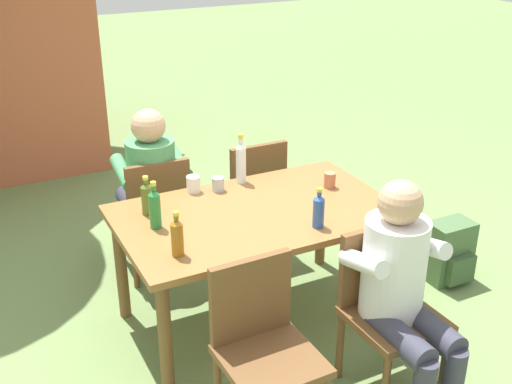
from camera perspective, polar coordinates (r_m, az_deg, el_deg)
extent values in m
plane|color=#6B844C|center=(4.06, 0.00, -11.19)|extent=(24.00, 24.00, 0.00)
cube|color=olive|center=(3.68, 0.00, -1.98)|extent=(1.59, 0.96, 0.04)
cylinder|color=brown|center=(3.33, -8.08, -12.97)|extent=(0.07, 0.07, 0.71)
cylinder|color=brown|center=(3.92, 12.15, -7.08)|extent=(0.07, 0.07, 0.71)
cylinder|color=brown|center=(3.98, -11.93, -6.50)|extent=(0.07, 0.07, 0.71)
cylinder|color=brown|center=(4.48, 5.85, -2.36)|extent=(0.07, 0.07, 0.71)
cube|color=brown|center=(4.42, -9.21, -1.86)|extent=(0.46, 0.46, 0.04)
cube|color=brown|center=(4.14, -8.65, -0.14)|extent=(0.42, 0.06, 0.42)
cylinder|color=brown|center=(4.73, -7.46, -2.96)|extent=(0.04, 0.04, 0.41)
cylinder|color=brown|center=(4.65, -11.93, -3.82)|extent=(0.04, 0.04, 0.41)
cylinder|color=brown|center=(4.41, -5.94, -5.04)|extent=(0.04, 0.04, 0.41)
cylinder|color=brown|center=(4.32, -10.73, -6.02)|extent=(0.04, 0.04, 0.41)
cube|color=brown|center=(3.39, 12.27, -11.05)|extent=(0.45, 0.45, 0.04)
cube|color=brown|center=(3.39, 10.47, -6.21)|extent=(0.42, 0.05, 0.42)
cylinder|color=brown|center=(3.52, 16.41, -14.57)|extent=(0.04, 0.04, 0.41)
cylinder|color=brown|center=(3.54, 7.50, -13.42)|extent=(0.04, 0.04, 0.41)
cylinder|color=brown|center=(3.74, 12.37, -11.54)|extent=(0.04, 0.04, 0.41)
cube|color=brown|center=(3.06, 1.33, -14.82)|extent=(0.45, 0.45, 0.04)
cube|color=brown|center=(3.06, -0.47, -9.39)|extent=(0.42, 0.05, 0.42)
cylinder|color=brown|center=(3.40, 2.58, -15.00)|extent=(0.04, 0.04, 0.41)
cube|color=brown|center=(4.65, -0.84, -0.13)|extent=(0.44, 0.44, 0.04)
cube|color=brown|center=(4.39, 0.26, 1.62)|extent=(0.42, 0.04, 0.42)
cylinder|color=brown|center=(4.98, 0.21, -1.26)|extent=(0.04, 0.04, 0.41)
cylinder|color=brown|center=(4.84, -3.83, -2.13)|extent=(0.04, 0.04, 0.41)
cylinder|color=brown|center=(4.67, 2.28, -3.08)|extent=(0.04, 0.04, 0.41)
cylinder|color=brown|center=(4.53, -1.97, -4.06)|extent=(0.04, 0.04, 0.41)
cylinder|color=#4C935B|center=(4.26, -9.25, 1.25)|extent=(0.32, 0.32, 0.52)
sphere|color=tan|center=(4.13, -9.58, 5.82)|extent=(0.22, 0.22, 0.22)
cylinder|color=#383847|center=(4.56, -8.74, -0.67)|extent=(0.14, 0.40, 0.14)
cylinder|color=#383847|center=(4.83, -9.34, -2.18)|extent=(0.11, 0.11, 0.45)
cylinder|color=#4C935B|center=(4.28, -6.92, 2.66)|extent=(0.09, 0.31, 0.16)
cylinder|color=#383847|center=(4.52, -10.90, -1.10)|extent=(0.14, 0.40, 0.14)
cylinder|color=#383847|center=(4.79, -11.38, -2.60)|extent=(0.11, 0.11, 0.45)
cylinder|color=#4C935B|center=(4.18, -11.77, 1.76)|extent=(0.09, 0.31, 0.16)
cylinder|color=white|center=(3.27, 12.16, -6.61)|extent=(0.32, 0.32, 0.52)
sphere|color=tan|center=(3.10, 12.74, -0.91)|extent=(0.22, 0.22, 0.22)
cylinder|color=#383847|center=(3.24, 12.68, -12.55)|extent=(0.14, 0.40, 0.14)
cylinder|color=white|center=(3.13, 9.54, -6.25)|extent=(0.09, 0.31, 0.16)
cylinder|color=#383847|center=(3.34, 15.15, -11.58)|extent=(0.14, 0.40, 0.14)
cylinder|color=white|center=(3.34, 14.84, -4.63)|extent=(0.09, 0.31, 0.16)
cylinder|color=#2D56A3|center=(3.48, 5.59, -1.88)|extent=(0.06, 0.06, 0.17)
cone|color=#2D56A3|center=(3.44, 5.65, -0.47)|extent=(0.06, 0.06, 0.02)
cylinder|color=#2D56A3|center=(3.43, 5.67, -0.12)|extent=(0.03, 0.03, 0.02)
cylinder|color=yellow|center=(3.42, 5.68, 0.19)|extent=(0.03, 0.03, 0.02)
cylinder|color=#996019|center=(3.21, -7.02, -4.24)|extent=(0.06, 0.06, 0.17)
cone|color=#996019|center=(3.17, -7.11, -2.66)|extent=(0.06, 0.06, 0.02)
cylinder|color=#996019|center=(3.16, -7.14, -2.27)|extent=(0.03, 0.03, 0.02)
cylinder|color=yellow|center=(3.15, -7.16, -1.92)|extent=(0.03, 0.03, 0.02)
cylinder|color=#287A38|center=(3.49, -8.98, -1.70)|extent=(0.06, 0.06, 0.20)
cone|color=#287A38|center=(3.45, -9.10, -0.04)|extent=(0.06, 0.06, 0.03)
cylinder|color=#287A38|center=(3.43, -9.13, 0.37)|extent=(0.03, 0.03, 0.03)
cylinder|color=yellow|center=(3.42, -9.15, 0.74)|extent=(0.03, 0.03, 0.02)
cylinder|color=white|center=(4.01, -1.35, 2.41)|extent=(0.06, 0.06, 0.23)
cone|color=white|center=(3.96, -1.36, 4.17)|extent=(0.06, 0.06, 0.03)
cylinder|color=white|center=(3.95, -1.37, 4.60)|extent=(0.03, 0.03, 0.03)
cylinder|color=yellow|center=(3.94, -1.37, 4.99)|extent=(0.03, 0.03, 0.03)
cylinder|color=#566623|center=(3.66, -9.68, -0.76)|extent=(0.06, 0.06, 0.17)
cone|color=#566623|center=(3.62, -9.79, 0.61)|extent=(0.06, 0.06, 0.02)
cylinder|color=#566623|center=(3.61, -9.81, 0.94)|extent=(0.03, 0.03, 0.02)
cylinder|color=yellow|center=(3.60, -9.84, 1.25)|extent=(0.03, 0.03, 0.02)
cylinder|color=white|center=(3.91, -5.60, 0.71)|extent=(0.08, 0.08, 0.10)
cylinder|color=#B2B7BC|center=(3.92, -3.40, 0.71)|extent=(0.08, 0.08, 0.09)
cylinder|color=#BC6B47|center=(3.98, 6.59, 1.06)|extent=(0.07, 0.07, 0.10)
cube|color=#47663D|center=(4.53, 16.79, -5.06)|extent=(0.30, 0.20, 0.43)
cube|color=#395130|center=(4.49, 17.76, -6.61)|extent=(0.21, 0.06, 0.19)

